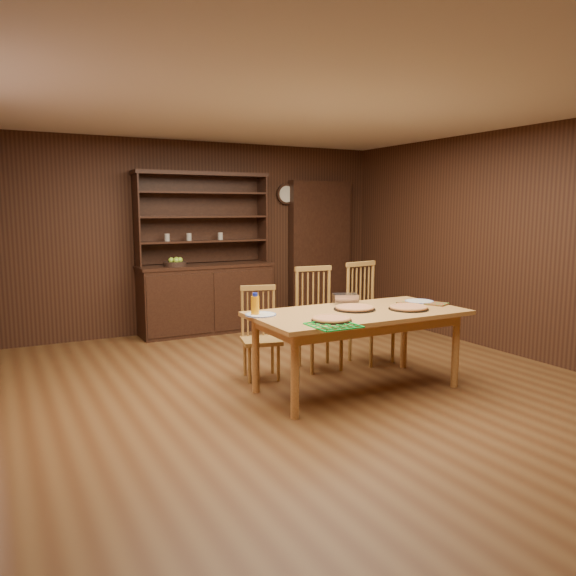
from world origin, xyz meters
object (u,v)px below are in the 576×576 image
china_hutch (206,289)px  juice_bottle (255,305)px  chair_left (260,329)px  chair_center (317,314)px  chair_right (367,309)px  dining_table (358,319)px

china_hutch → juice_bottle: (-0.54, -2.79, 0.25)m
chair_left → china_hutch: bearing=98.2°
chair_center → juice_bottle: size_ratio=5.25×
china_hutch → chair_center: bearing=-78.2°
chair_right → chair_left: bearing=170.5°
dining_table → chair_center: 0.85m
china_hutch → dining_table: 3.06m
juice_bottle → chair_right: bearing=19.6°
china_hutch → juice_bottle: size_ratio=10.58×
chair_right → juice_bottle: (-1.63, -0.58, 0.26)m
china_hutch → chair_left: 2.24m
chair_center → chair_right: chair_right is taller
chair_center → chair_right: (0.63, -0.02, 0.01)m
dining_table → china_hutch: bearing=97.4°
chair_center → dining_table: bearing=-89.1°
china_hutch → chair_center: size_ratio=2.01×
dining_table → juice_bottle: size_ratio=9.61×
dining_table → chair_center: (0.06, 0.84, -0.10)m
china_hutch → chair_left: (-0.23, -2.22, -0.11)m
chair_left → juice_bottle: 0.74m
chair_center → juice_bottle: bearing=-143.7°
chair_right → juice_bottle: size_ratio=5.37×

